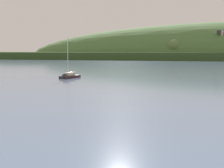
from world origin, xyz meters
name	(u,v)px	position (x,y,z in m)	size (l,w,h in m)	color
dockside_crane	(221,46)	(46.28, 207.73, 9.30)	(12.43, 6.43, 19.52)	#4C4C51
sailboat_far_left	(68,77)	(-11.17, 63.90, 0.19)	(4.02, 6.20, 9.77)	#232328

